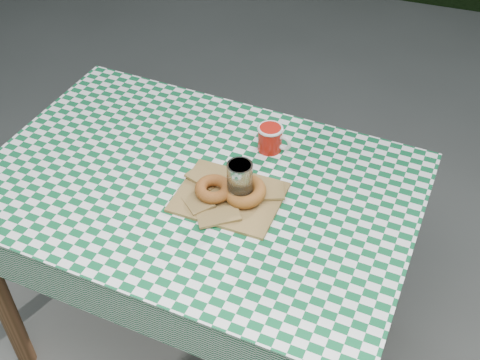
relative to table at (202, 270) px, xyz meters
name	(u,v)px	position (x,y,z in m)	size (l,w,h in m)	color
ground	(236,313)	(0.06, 0.13, -0.38)	(60.00, 60.00, 0.00)	#51514C
table	(202,270)	(0.00, 0.00, 0.00)	(1.19, 0.79, 0.75)	#57351D
tablecloth	(196,184)	(0.00, 0.00, 0.38)	(1.21, 0.81, 0.01)	#0D582F
paper_bag	(229,196)	(0.11, -0.03, 0.39)	(0.28, 0.22, 0.01)	olive
bagel_front	(214,189)	(0.07, -0.04, 0.41)	(0.10, 0.10, 0.03)	#9A521F
bagel_back	(245,191)	(0.15, -0.02, 0.41)	(0.11, 0.11, 0.04)	#984A1F
coffee_mug	(270,138)	(0.15, 0.21, 0.42)	(0.14, 0.14, 0.08)	#A7140A
drinking_glass	(240,183)	(0.14, -0.02, 0.44)	(0.07, 0.07, 0.12)	silver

